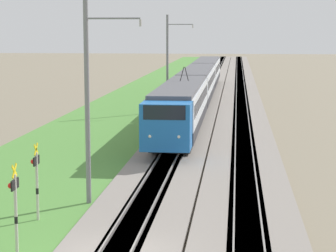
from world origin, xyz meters
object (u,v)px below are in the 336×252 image
Objects in this scene: catenary_mast_near at (88,100)px; catenary_mast_mid at (168,63)px; passenger_train at (198,84)px; crossing_signal_aux at (36,175)px; crossing_signal_near at (15,201)px.

catenary_mast_near is 1.00× the size of catenary_mast_mid.
crossing_signal_aux is at bearing -5.50° from passenger_train.
passenger_train reaches higher than crossing_signal_aux.
catenary_mast_near is (2.83, -1.56, 2.75)m from crossing_signal_aux.
crossing_signal_aux is (4.09, 0.51, -0.00)m from crossing_signal_near.
passenger_train is 6.70× the size of catenary_mast_mid.
crossing_signal_near is at bearing 178.52° from catenary_mast_mid.
crossing_signal_near is 0.36× the size of catenary_mast_near.
catenary_mast_mid is at bearing -91.48° from crossing_signal_near.
crossing_signal_aux is at bearing -82.85° from crossing_signal_near.
crossing_signal_near is at bearing 97.15° from crossing_signal_aux.
catenary_mast_mid is (33.57, 0.00, 0.02)m from catenary_mast_near.
crossing_signal_aux is at bearing 177.55° from catenary_mast_mid.
catenary_mast_near is (-39.28, 2.50, 2.40)m from passenger_train.
catenary_mast_near is at bearing -98.61° from crossing_signal_near.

